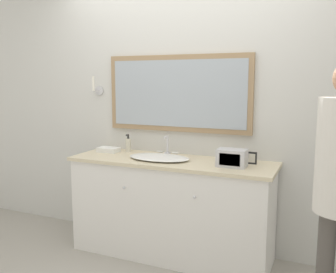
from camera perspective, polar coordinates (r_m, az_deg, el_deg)
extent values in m
plane|color=#9E998E|center=(3.26, -1.68, -19.53)|extent=(14.00, 14.00, 0.00)
cube|color=silver|center=(3.44, 2.55, 4.24)|extent=(8.00, 0.06, 2.55)
cube|color=#997A56|center=(3.41, 1.46, 6.57)|extent=(1.37, 0.04, 0.69)
cube|color=#9EA8B2|center=(3.39, 1.33, 6.56)|extent=(1.28, 0.01, 0.60)
cylinder|color=silver|center=(3.81, -10.42, 6.90)|extent=(0.09, 0.01, 0.09)
cylinder|color=silver|center=(3.77, -10.85, 6.87)|extent=(0.02, 0.10, 0.02)
cylinder|color=white|center=(3.73, -11.32, 7.92)|extent=(0.02, 0.02, 0.14)
cube|color=white|center=(3.34, 0.49, -11.05)|extent=(1.72, 0.53, 0.83)
cube|color=beige|center=(3.22, 0.50, -3.82)|extent=(1.77, 0.56, 0.03)
sphere|color=silver|center=(3.16, -6.71, -7.78)|extent=(0.02, 0.02, 0.02)
sphere|color=silver|center=(2.91, 4.04, -9.20)|extent=(0.02, 0.02, 0.02)
ellipsoid|color=white|center=(3.23, -1.37, -3.20)|extent=(0.55, 0.32, 0.03)
cylinder|color=silver|center=(3.39, -0.07, -2.67)|extent=(0.06, 0.06, 0.03)
cylinder|color=silver|center=(3.37, -0.07, -1.21)|extent=(0.02, 0.02, 0.14)
cylinder|color=silver|center=(3.33, -0.32, -0.08)|extent=(0.02, 0.07, 0.02)
cylinder|color=white|center=(3.42, -1.23, -2.32)|extent=(0.05, 0.02, 0.02)
cylinder|color=white|center=(3.36, 1.10, -2.52)|extent=(0.05, 0.02, 0.02)
cylinder|color=beige|center=(3.57, -6.08, -1.34)|extent=(0.05, 0.05, 0.13)
cylinder|color=black|center=(3.55, -6.10, -0.03)|extent=(0.02, 0.02, 0.04)
cube|color=black|center=(3.54, -6.20, 0.23)|extent=(0.02, 0.03, 0.01)
cube|color=#BCBCC1|center=(2.99, 9.71, -3.24)|extent=(0.23, 0.15, 0.14)
cube|color=black|center=(2.92, 9.38, -3.50)|extent=(0.16, 0.01, 0.09)
cube|color=black|center=(3.12, 12.59, -3.21)|extent=(0.09, 0.01, 0.10)
cube|color=beige|center=(3.11, 12.56, -3.23)|extent=(0.06, 0.00, 0.07)
cube|color=white|center=(3.60, -9.05, -2.00)|extent=(0.20, 0.13, 0.04)
cylinder|color=#514C47|center=(2.60, 22.77, -18.38)|extent=(0.10, 0.10, 0.77)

